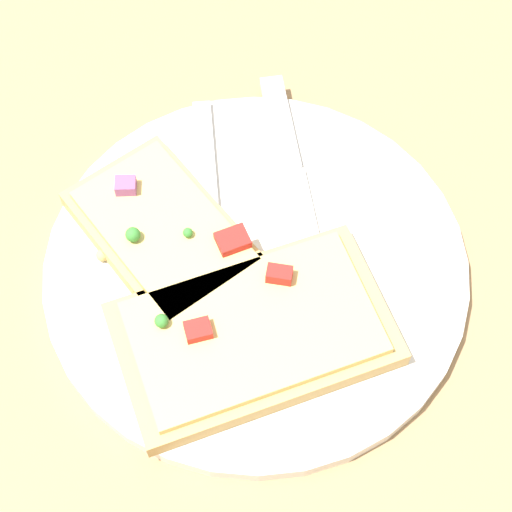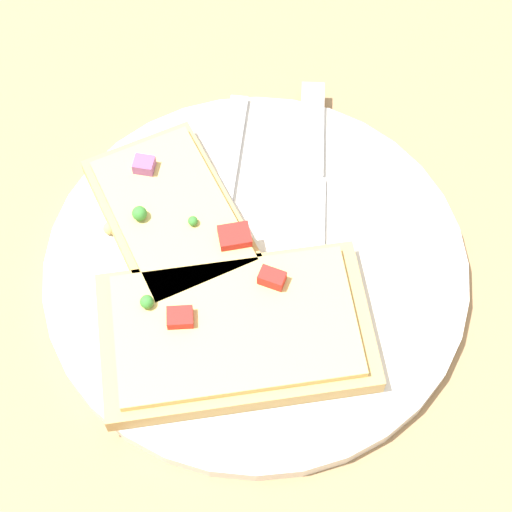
{
  "view_description": "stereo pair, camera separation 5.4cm",
  "coord_description": "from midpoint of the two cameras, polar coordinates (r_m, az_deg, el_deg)",
  "views": [
    {
      "loc": [
        -0.22,
        0.15,
        0.5
      ],
      "look_at": [
        0.0,
        0.0,
        0.02
      ],
      "focal_mm": 60.0,
      "sensor_mm": 36.0,
      "label": 1
    },
    {
      "loc": [
        -0.24,
        0.1,
        0.5
      ],
      "look_at": [
        0.0,
        0.0,
        0.02
      ],
      "focal_mm": 60.0,
      "sensor_mm": 36.0,
      "label": 2
    }
  ],
  "objects": [
    {
      "name": "ground_plane",
      "position": [
        0.56,
        -2.75,
        -1.34
      ],
      "size": [
        4.0,
        4.0,
        0.0
      ],
      "primitive_type": "plane",
      "color": "#9E7A51"
    },
    {
      "name": "plate",
      "position": [
        0.56,
        -2.78,
        -1.05
      ],
      "size": [
        0.27,
        0.27,
        0.01
      ],
      "color": "silver",
      "rests_on": "ground"
    },
    {
      "name": "fork",
      "position": [
        0.56,
        -5.75,
        0.98
      ],
      "size": [
        0.18,
        0.11,
        0.01
      ],
      "rotation": [
        0.0,
        0.0,
        8.92
      ],
      "color": "silver",
      "rests_on": "plate"
    },
    {
      "name": "knife",
      "position": [
        0.58,
        -0.22,
        4.79
      ],
      "size": [
        0.2,
        0.11,
        0.01
      ],
      "rotation": [
        0.0,
        0.0,
        8.98
      ],
      "color": "silver",
      "rests_on": "plate"
    },
    {
      "name": "pizza_slice_main",
      "position": [
        0.52,
        -3.19,
        -5.39
      ],
      "size": [
        0.13,
        0.18,
        0.03
      ],
      "rotation": [
        0.0,
        0.0,
        4.47
      ],
      "color": "tan",
      "rests_on": "plate"
    },
    {
      "name": "pizza_slice_corner",
      "position": [
        0.56,
        -8.88,
        1.27
      ],
      "size": [
        0.13,
        0.09,
        0.03
      ],
      "rotation": [
        0.0,
        0.0,
        0.06
      ],
      "color": "tan",
      "rests_on": "plate"
    },
    {
      "name": "crumb_scatter",
      "position": [
        0.55,
        -3.95,
        -0.22
      ],
      "size": [
        0.1,
        0.14,
        0.01
      ],
      "color": "tan",
      "rests_on": "plate"
    }
  ]
}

